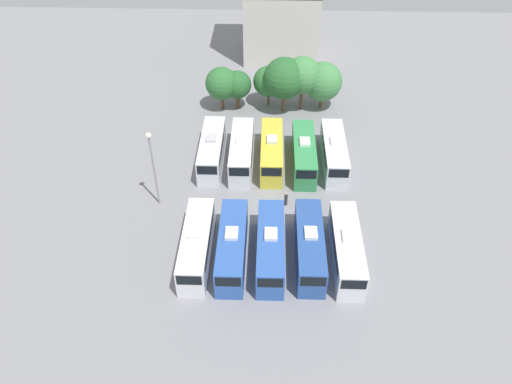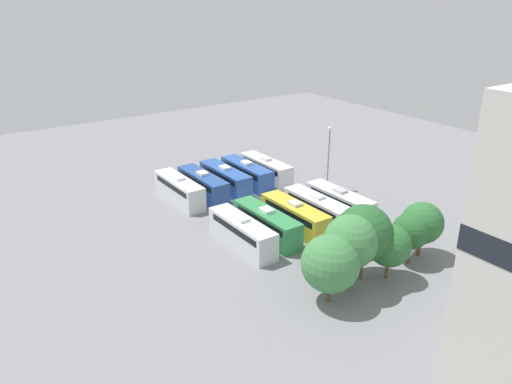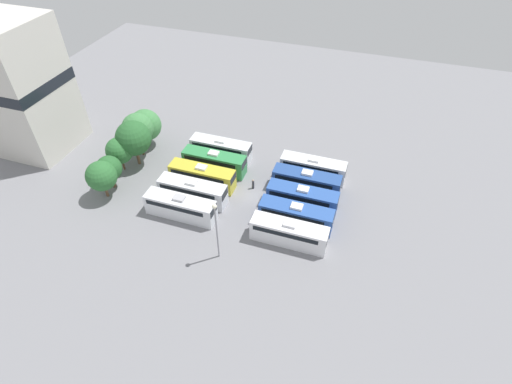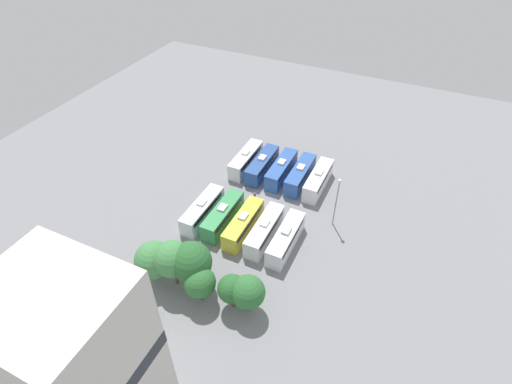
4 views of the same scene
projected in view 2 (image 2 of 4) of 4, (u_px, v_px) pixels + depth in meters
name	position (u px, v px, depth m)	size (l,w,h in m)	color
ground_plane	(256.00, 208.00, 65.67)	(116.58, 116.58, 0.00)	gray
bus_0	(266.00, 169.00, 74.62)	(2.60, 10.18, 3.58)	silver
bus_1	(247.00, 173.00, 72.85)	(2.60, 10.18, 3.58)	#2D56A8
bus_2	(225.00, 178.00, 70.88)	(2.60, 10.18, 3.58)	#2D56A8
bus_3	(203.00, 184.00, 68.69)	(2.60, 10.18, 3.58)	#284C93
bus_4	(179.00, 189.00, 67.00)	(2.60, 10.18, 3.58)	silver
bus_5	(340.00, 203.00, 62.76)	(2.60, 10.18, 3.58)	silver
bus_6	(317.00, 209.00, 60.99)	(2.60, 10.18, 3.58)	silver
bus_7	(295.00, 216.00, 59.00)	(2.60, 10.18, 3.58)	gold
bus_8	(267.00, 223.00, 57.22)	(2.60, 10.18, 3.58)	#338C4C
bus_9	(242.00, 232.00, 55.06)	(2.60, 10.18, 3.58)	silver
worker_person	(247.00, 206.00, 64.32)	(0.36, 0.36, 1.69)	#333338
light_pole	(329.00, 148.00, 69.84)	(0.60, 0.60, 9.21)	gray
tree_0	(422.00, 223.00, 52.41)	(4.47, 4.47, 6.12)	brown
tree_1	(410.00, 232.00, 51.19)	(3.84, 3.84, 5.53)	brown
tree_2	(389.00, 245.00, 48.18)	(4.26, 4.26, 5.82)	brown
tree_3	(364.00, 233.00, 47.74)	(5.60, 5.60, 7.80)	brown
tree_4	(351.00, 242.00, 45.86)	(5.07, 5.07, 7.65)	brown
tree_5	(330.00, 264.00, 44.42)	(5.35, 5.35, 6.64)	brown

